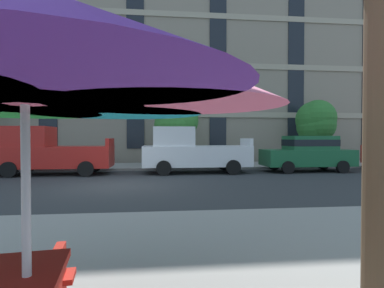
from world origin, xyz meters
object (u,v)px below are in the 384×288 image
object	(u,v)px
sedan_green	(308,152)
patio_umbrella	(25,75)
pickup_white	(191,152)
street_tree_middle	(177,124)
street_tree_right	(316,122)
pickup_red	(49,152)

from	to	relation	value
sedan_green	patio_umbrella	distance (m)	15.26
pickup_white	street_tree_middle	distance (m)	3.80
pickup_white	street_tree_right	xyz separation A→B (m)	(8.06, 3.33, 1.63)
street_tree_middle	pickup_red	bearing A→B (deg)	-150.16
patio_umbrella	street_tree_right	bearing A→B (deg)	56.60
sedan_green	pickup_white	bearing A→B (deg)	180.00
sedan_green	street_tree_middle	world-z (taller)	street_tree_middle
street_tree_middle	patio_umbrella	bearing A→B (deg)	-97.18
street_tree_right	patio_umbrella	world-z (taller)	street_tree_right
pickup_red	street_tree_right	world-z (taller)	street_tree_right
street_tree_middle	pickup_white	bearing A→B (deg)	-82.27
pickup_white	pickup_red	bearing A→B (deg)	180.00
pickup_red	patio_umbrella	distance (m)	13.36
pickup_red	sedan_green	size ratio (longest dim) A/B	1.16
street_tree_middle	street_tree_right	distance (m)	8.54
pickup_white	street_tree_middle	world-z (taller)	street_tree_middle
pickup_red	sedan_green	world-z (taller)	pickup_red
pickup_red	street_tree_middle	world-z (taller)	street_tree_middle
pickup_white	sedan_green	distance (m)	5.87
street_tree_right	sedan_green	bearing A→B (deg)	-123.41
pickup_red	street_tree_middle	bearing A→B (deg)	29.84
street_tree_right	pickup_white	bearing A→B (deg)	-157.57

